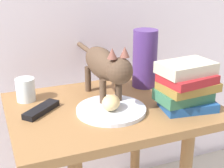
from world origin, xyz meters
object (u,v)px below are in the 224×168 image
object	(u,v)px
plate	(111,110)
bread_roll	(111,103)
candle_jar	(26,91)
green_vase	(145,59)
tv_remote	(41,110)
cat	(105,65)
side_table	(112,129)
book_stack	(186,86)

from	to	relation	value
plate	bread_roll	size ratio (longest dim) A/B	3.00
plate	candle_jar	bearing A→B (deg)	140.72
green_vase	tv_remote	distance (m)	0.47
cat	green_vase	xyz separation A→B (m)	(0.20, 0.07, -0.02)
side_table	candle_jar	size ratio (longest dim) A/B	8.56
cat	green_vase	distance (m)	0.21
plate	book_stack	bearing A→B (deg)	-16.51
bread_roll	cat	bearing A→B (deg)	78.73
book_stack	tv_remote	distance (m)	0.50
side_table	cat	world-z (taller)	cat
candle_jar	tv_remote	size ratio (longest dim) A/B	0.57
book_stack	candle_jar	xyz separation A→B (m)	(-0.50, 0.28, -0.05)
plate	green_vase	bearing A→B (deg)	39.71
side_table	tv_remote	size ratio (longest dim) A/B	4.85
green_vase	candle_jar	distance (m)	0.48
bread_roll	book_stack	world-z (taller)	book_stack
candle_jar	tv_remote	xyz separation A→B (m)	(0.03, -0.12, -0.03)
side_table	cat	xyz separation A→B (m)	(-0.01, 0.06, 0.23)
cat	tv_remote	xyz separation A→B (m)	(-0.24, -0.03, -0.12)
bread_roll	tv_remote	xyz separation A→B (m)	(-0.22, 0.10, -0.03)
plate	cat	size ratio (longest dim) A/B	0.50
bread_roll	green_vase	world-z (taller)	green_vase
bread_roll	cat	distance (m)	0.15
cat	candle_jar	size ratio (longest dim) A/B	5.64
side_table	candle_jar	world-z (taller)	candle_jar
plate	cat	bearing A→B (deg)	80.24
side_table	bread_roll	world-z (taller)	bread_roll
book_stack	bread_roll	bearing A→B (deg)	166.24
candle_jar	plate	bearing A→B (deg)	-39.28
side_table	tv_remote	world-z (taller)	tv_remote
side_table	cat	size ratio (longest dim) A/B	1.52
side_table	green_vase	distance (m)	0.32
candle_jar	side_table	bearing A→B (deg)	-29.36
plate	bread_roll	distance (m)	0.03
plate	green_vase	xyz separation A→B (m)	(0.22, 0.18, 0.11)
book_stack	candle_jar	distance (m)	0.58
cat	green_vase	size ratio (longest dim) A/B	2.05
bread_roll	book_stack	size ratio (longest dim) A/B	0.39
cat	tv_remote	distance (m)	0.27
bread_roll	green_vase	bearing A→B (deg)	40.77
bread_roll	candle_jar	size ratio (longest dim) A/B	0.94
side_table	plate	size ratio (longest dim) A/B	3.03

